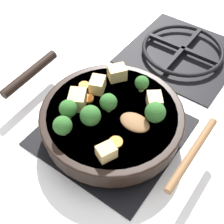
{
  "coord_description": "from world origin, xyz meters",
  "views": [
    {
      "loc": [
        0.26,
        -0.36,
        0.6
      ],
      "look_at": [
        0.0,
        0.0,
        0.08
      ],
      "focal_mm": 50.0,
      "sensor_mm": 36.0,
      "label": 1
    }
  ],
  "objects": [
    {
      "name": "carrot_slice_near_center",
      "position": [
        0.05,
        -0.06,
        0.08
      ],
      "size": [
        0.03,
        0.03,
        0.01
      ],
      "primitive_type": "cylinder",
      "color": "orange",
      "rests_on": "skillet_pan"
    },
    {
      "name": "tofu_cube_near_handle",
      "position": [
        -0.07,
        -0.03,
        0.09
      ],
      "size": [
        0.05,
        0.06,
        0.04
      ],
      "primitive_type": "cube",
      "rotation": [
        0.0,
        0.0,
        5.24
      ],
      "color": "#DBB770",
      "rests_on": "skillet_pan"
    },
    {
      "name": "broccoli_floret_east_rim",
      "position": [
        0.02,
        0.09,
        0.1
      ],
      "size": [
        0.03,
        0.03,
        0.04
      ],
      "color": "#709956",
      "rests_on": "skillet_pan"
    },
    {
      "name": "tofu_cube_west_chunk",
      "position": [
        0.06,
        -0.1,
        0.09
      ],
      "size": [
        0.04,
        0.04,
        0.03
      ],
      "primitive_type": "cube",
      "rotation": [
        0.0,
        0.0,
        1.15
      ],
      "color": "#DBB770",
      "rests_on": "skillet_pan"
    },
    {
      "name": "ground_plane",
      "position": [
        0.0,
        0.0,
        0.0
      ],
      "size": [
        2.4,
        2.4,
        0.0
      ],
      "primitive_type": "plane",
      "color": "white"
    },
    {
      "name": "carrot_slice_orange_thin",
      "position": [
        -0.07,
        0.0,
        0.08
      ],
      "size": [
        0.02,
        0.02,
        0.01
      ],
      "primitive_type": "cylinder",
      "color": "orange",
      "rests_on": "skillet_pan"
    },
    {
      "name": "carrot_slice_edge_slice",
      "position": [
        -0.1,
        0.03,
        0.08
      ],
      "size": [
        0.03,
        0.03,
        0.01
      ],
      "primitive_type": "cylinder",
      "color": "orange",
      "rests_on": "skillet_pan"
    },
    {
      "name": "broccoli_floret_south_cluster",
      "position": [
        0.09,
        0.03,
        0.1
      ],
      "size": [
        0.04,
        0.04,
        0.05
      ],
      "color": "#709956",
      "rests_on": "skillet_pan"
    },
    {
      "name": "wooden_spoon",
      "position": [
        0.13,
        -0.0,
        0.08
      ],
      "size": [
        0.18,
        0.2,
        0.02
      ],
      "color": "brown",
      "rests_on": "skillet_pan"
    },
    {
      "name": "rear_burner_grate",
      "position": [
        0.0,
        0.36,
        0.01
      ],
      "size": [
        0.31,
        0.31,
        0.03
      ],
      "color": "black",
      "rests_on": "ground_plane"
    },
    {
      "name": "broccoli_floret_north_edge",
      "position": [
        -0.07,
        -0.07,
        0.1
      ],
      "size": [
        0.04,
        0.04,
        0.05
      ],
      "color": "#709956",
      "rests_on": "skillet_pan"
    },
    {
      "name": "tofu_cube_center_large",
      "position": [
        -0.07,
        0.04,
        0.09
      ],
      "size": [
        0.05,
        0.05,
        0.03
      ],
      "primitive_type": "cube",
      "rotation": [
        0.0,
        0.0,
        1.97
      ],
      "color": "#DBB770",
      "rests_on": "skillet_pan"
    },
    {
      "name": "broccoli_floret_near_spoon",
      "position": [
        -0.02,
        -0.05,
        0.1
      ],
      "size": [
        0.04,
        0.04,
        0.05
      ],
      "color": "#709956",
      "rests_on": "skillet_pan"
    },
    {
      "name": "tofu_cube_back_piece",
      "position": [
        -0.05,
        0.1,
        0.09
      ],
      "size": [
        0.05,
        0.05,
        0.03
      ],
      "primitive_type": "cube",
      "rotation": [
        0.0,
        0.0,
        0.93
      ],
      "color": "#DBB770",
      "rests_on": "skillet_pan"
    },
    {
      "name": "tofu_cube_east_chunk",
      "position": [
        0.07,
        0.07,
        0.09
      ],
      "size": [
        0.05,
        0.05,
        0.03
      ],
      "primitive_type": "cube",
      "rotation": [
        0.0,
        0.0,
        2.25
      ],
      "color": "#DBB770",
      "rests_on": "skillet_pan"
    },
    {
      "name": "front_burner_grate",
      "position": [
        0.0,
        0.0,
        0.01
      ],
      "size": [
        0.31,
        0.31,
        0.03
      ],
      "color": "black",
      "rests_on": "ground_plane"
    },
    {
      "name": "broccoli_floret_west_rim",
      "position": [
        -0.01,
        0.0,
        0.1
      ],
      "size": [
        0.04,
        0.04,
        0.05
      ],
      "color": "#709956",
      "rests_on": "skillet_pan"
    },
    {
      "name": "skillet_pan",
      "position": [
        -0.0,
        -0.0,
        0.05
      ],
      "size": [
        0.43,
        0.33,
        0.05
      ],
      "color": "black",
      "rests_on": "front_burner_grate"
    },
    {
      "name": "broccoli_floret_center_top",
      "position": [
        -0.05,
        -0.11,
        0.1
      ],
      "size": [
        0.04,
        0.04,
        0.05
      ],
      "color": "#709956",
      "rests_on": "skillet_pan"
    }
  ]
}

